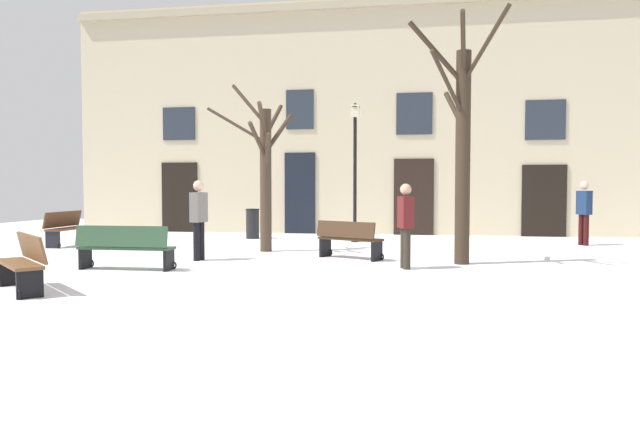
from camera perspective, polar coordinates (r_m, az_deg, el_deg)
ground_plane at (r=11.62m, az=-1.47°, el=-5.41°), size 32.14×32.14×0.00m
building_facade at (r=20.61m, az=3.44°, el=9.28°), size 20.09×0.60×7.96m
tree_left_of_center at (r=14.87m, az=-5.29°, el=4.28°), size 2.07×1.89×4.20m
tree_right_of_center at (r=12.73m, az=13.42°, el=6.37°), size 1.97×1.85×5.06m
streetlamp at (r=17.40m, az=3.37°, el=5.39°), size 0.30×0.30×4.05m
litter_bin at (r=18.65m, az=-6.47°, el=-0.96°), size 0.43×0.43×0.93m
bench_back_to_back_left at (r=10.28m, az=-26.55°, el=-4.19°), size 1.43×1.36×0.89m
bench_back_to_back_right at (r=17.77m, az=-23.01°, el=-1.27°), size 0.50×1.72×0.94m
bench_near_lamp at (r=12.15m, az=-18.17°, el=-3.06°), size 1.92×0.49×0.87m
bench_near_center_tree at (r=13.32m, az=2.79°, el=-2.48°), size 1.56×1.10×0.85m
person_strolling at (r=13.27m, az=-11.53°, el=-0.22°), size 0.31×0.42×1.75m
person_near_bench at (r=11.79m, az=8.19°, el=-0.79°), size 0.34×0.43×1.67m
person_by_shop_door at (r=17.89m, az=23.95°, el=0.35°), size 0.38×0.44×1.77m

